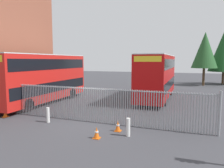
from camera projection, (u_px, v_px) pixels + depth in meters
ground_plane at (126, 100)px, 20.96m from camera, size 100.00×100.00×0.00m
palisade_fence at (80, 103)px, 13.63m from camera, size 16.32×0.14×2.35m
double_decker_bus_near_gate at (43, 76)px, 19.33m from camera, size 2.54×10.81×4.42m
double_decker_bus_behind_fence_left at (157, 75)px, 21.39m from camera, size 2.54×10.81×4.42m
bollard_near_left at (48, 115)px, 13.32m from camera, size 0.20×0.20×0.95m
bollard_center_front at (128, 127)px, 10.88m from camera, size 0.20×0.20×0.95m
traffic_cone_by_gate at (5, 113)px, 14.56m from camera, size 0.34×0.34×0.59m
traffic_cone_mid_forecourt at (118, 126)px, 11.67m from camera, size 0.34×0.34×0.59m
traffic_cone_near_kerb at (97, 133)px, 10.58m from camera, size 0.34×0.34×0.59m
tree_short_side at (205, 50)px, 32.32m from camera, size 3.82×3.82×8.18m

